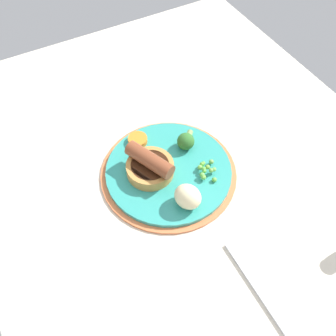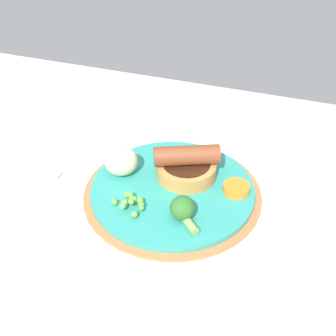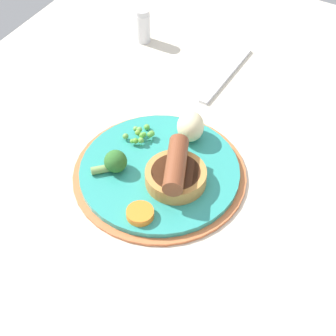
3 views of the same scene
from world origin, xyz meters
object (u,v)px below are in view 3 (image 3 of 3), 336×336
Objects in this scene: potato_chunk_0 at (191,126)px; fork at (226,75)px; pea_pile at (140,134)px; sausage_pudding at (176,173)px; salt_shaker at (143,26)px; dinner_plate at (160,173)px; broccoli_floret_near at (114,162)px; carrot_slice_1 at (140,214)px.

potato_chunk_0 reaches higher than fork.
pea_pile is at bearing 121.88° from potato_chunk_0.
salt_shaker is at bearing 15.18° from sausage_pudding.
dinner_plate is 7.08cm from broccoli_floret_near.
carrot_slice_1 is 0.57× the size of salt_shaker.
pea_pile is 7.92cm from potato_chunk_0.
dinner_plate is at bearing 49.12° from sausage_pudding.
sausage_pudding is 9.37cm from broccoli_floret_near.
carrot_slice_1 is 36.02cm from fork.
broccoli_floret_near is at bearing 80.99° from sausage_pudding.
salt_shaker is at bearing 30.84° from carrot_slice_1.
sausage_pudding is at bearing -168.74° from fork.
broccoli_floret_near reaches higher than fork.
sausage_pudding is 38.23cm from salt_shaker.
salt_shaker is (20.57, 21.18, -0.39)cm from potato_chunk_0.
carrot_slice_1 is at bearing -175.33° from potato_chunk_0.
pea_pile is at bearing 37.19° from sausage_pudding.
sausage_pudding is 8.13cm from carrot_slice_1.
dinner_plate is 4.49cm from sausage_pudding.
potato_chunk_0 is 0.73× the size of salt_shaker.
fork is at bearing 3.71° from dinner_plate.
salt_shaker is (2.07, 18.70, 3.03)cm from fork.
pea_pile is at bearing -149.48° from salt_shaker.
potato_chunk_0 is at bearing 16.35° from broccoli_floret_near.
sausage_pudding is 10.66cm from pea_pile.
potato_chunk_0 is at bearing -171.47° from fork.
pea_pile is 1.03× the size of broccoli_floret_near.
pea_pile is at bearing 54.72° from dinner_plate.
fork is (22.62, -4.15, -2.03)cm from pea_pile.
sausage_pudding is 2.58× the size of carrot_slice_1.
carrot_slice_1 is (-17.27, -1.41, -1.76)cm from potato_chunk_0.
salt_shaker is at bearing 45.84° from potato_chunk_0.
potato_chunk_0 is 18.98cm from fork.
fork is (18.50, 2.48, -3.42)cm from potato_chunk_0.
carrot_slice_1 is at bearing -148.56° from pea_pile.
sausage_pudding reaches higher than fork.
pea_pile is at bearing 46.58° from broccoli_floret_near.
pea_pile is at bearing 31.44° from carrot_slice_1.
broccoli_floret_near is at bearing 120.55° from dinner_plate.
pea_pile is 0.73× the size of salt_shaker.
dinner_plate is 5.31× the size of pea_pile.
potato_chunk_0 is (4.12, -6.62, 1.39)cm from pea_pile.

